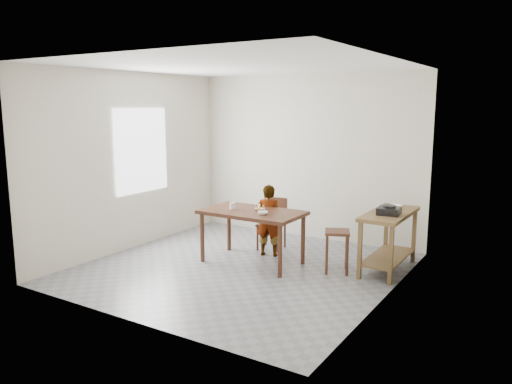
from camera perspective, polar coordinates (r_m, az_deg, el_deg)
The scene contains 17 objects.
floor at distance 6.90m, azimuth -1.78°, elevation -8.86°, with size 4.00×4.00×0.04m, color slate.
ceiling at distance 6.55m, azimuth -1.91°, elevation 14.45°, with size 4.00×4.00×0.04m, color white.
wall_back at distance 8.33m, azimuth 5.91°, elevation 4.01°, with size 4.00×0.04×2.70m, color beige.
wall_front at distance 5.06m, azimuth -14.66°, elevation -0.12°, with size 4.00×0.04×2.70m, color beige.
wall_left at distance 7.88m, azimuth -14.17°, elevation 3.42°, with size 0.04×4.00×2.70m, color beige.
wall_right at distance 5.73m, azimuth 15.21°, elevation 1.01°, with size 0.04×4.00×2.70m, color beige.
window_pane at distance 7.97m, azimuth -12.93°, elevation 4.63°, with size 0.02×1.10×1.30m, color silver.
dining_table at distance 7.03m, azimuth -0.43°, elevation -5.15°, with size 1.40×0.80×0.75m, color #3E2114, non-canonical shape.
prep_counter at distance 6.95m, azimuth 14.89°, elevation -5.45°, with size 0.50×1.20×0.80m, color brown, non-canonical shape.
child at distance 7.32m, azimuth 1.45°, elevation -3.26°, with size 0.39×0.26×1.06m, color white.
dining_chair at distance 7.69m, azimuth 1.77°, elevation -3.69°, with size 0.38×0.38×0.78m, color #3E2114, non-canonical shape.
stool at distance 6.76m, azimuth 9.22°, elevation -6.71°, with size 0.32×0.32×0.57m, color #3E2114, non-canonical shape.
glass_tumbler at distance 7.04m, azimuth -2.71°, elevation -1.59°, with size 0.08×0.08×0.09m, color silver.
small_bowl at distance 6.70m, azimuth 0.79°, elevation -2.41°, with size 0.14×0.14×0.04m, color white.
banana at distance 6.94m, azimuth 0.45°, elevation -1.91°, with size 0.17×0.12×0.06m, color #F5E844, non-canonical shape.
serving_bowl at distance 7.11m, azimuth 15.53°, elevation -1.61°, with size 0.19×0.19×0.05m, color white.
gas_burner at distance 6.69m, azimuth 14.96°, elevation -2.10°, with size 0.28×0.28×0.09m, color black.
Camera 1 is at (3.63, -5.43, 2.21)m, focal length 35.00 mm.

